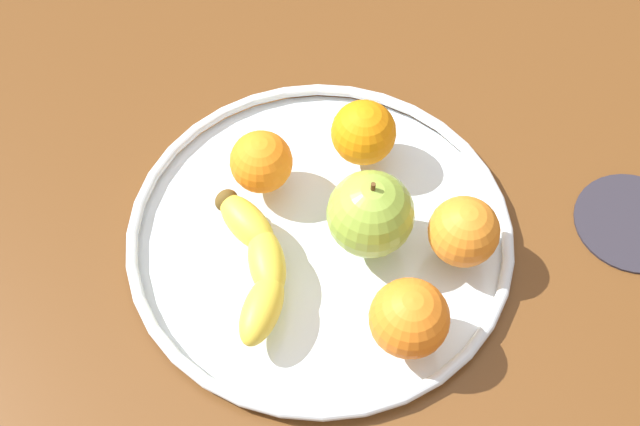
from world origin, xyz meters
The scene contains 9 objects.
ground_plane centered at (0.00, 0.00, -2.00)cm, with size 151.20×151.20×4.00cm, color brown.
fruit_bowl centered at (0.00, 0.00, 0.92)cm, with size 38.52×38.52×1.80cm.
banana centered at (-1.85, 7.26, 3.54)cm, with size 17.71×8.53×3.47cm.
apple centered at (-2.68, -4.02, 5.99)cm, with size 8.37×8.37×9.17cm.
orange_front_right centered at (-7.50, -11.48, 5.20)cm, with size 6.80×6.80×6.80cm, color orange.
orange_front_left centered at (6.96, -7.84, 5.15)cm, with size 6.71×6.71×6.71cm, color orange.
orange_center centered at (-13.56, -2.69, 5.41)cm, with size 7.22×7.22×7.22cm, color orange.
orange_back_right centered at (7.78, 3.02, 4.96)cm, with size 6.33×6.33×6.33cm, color orange.
ambient_coaster centered at (-10.93, -29.97, 0.30)cm, with size 11.88×11.88×0.60cm, color #29262F.
Camera 1 is at (-39.49, 17.04, 72.02)cm, focal length 46.80 mm.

